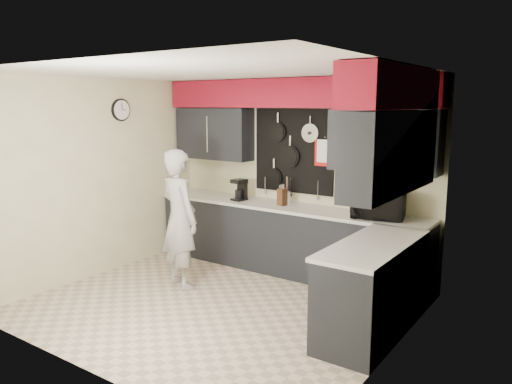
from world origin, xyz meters
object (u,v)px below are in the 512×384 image
Objects in this scene: microwave at (378,204)px; knife_block at (282,197)px; person at (180,219)px; coffee_maker at (240,189)px; utensil_crock at (285,198)px.

knife_block is (-1.34, -0.01, -0.05)m from microwave.
microwave is 2.41m from person.
coffee_maker is at bearing -75.56° from person.
knife_block is 1.42m from person.
coffee_maker is at bearing -165.63° from knife_block.
coffee_maker is (-0.68, -0.11, 0.07)m from utensil_crock.
coffee_maker reaches higher than utensil_crock.
microwave is at bearing 13.36° from knife_block.
knife_block is 0.09m from utensil_crock.
utensil_crock is 0.10× the size of person.
person is at bearing -162.72° from microwave.
utensil_crock is (-0.00, 0.09, -0.03)m from knife_block.
microwave is at bearing -132.60° from person.
microwave reaches higher than utensil_crock.
person is at bearing -83.17° from coffee_maker.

